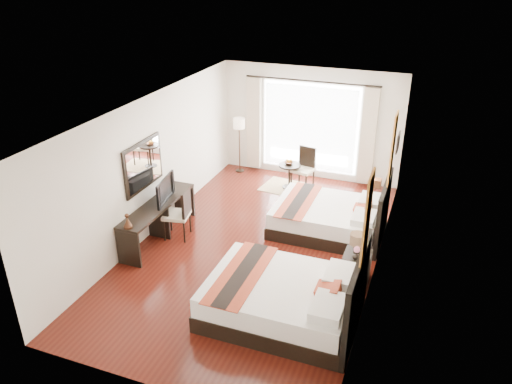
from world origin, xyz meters
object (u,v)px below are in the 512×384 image
(bed_far, at_px, (332,217))
(floor_lamp, at_px, (239,127))
(table_lamp, at_px, (358,241))
(console_desk, at_px, (159,221))
(window_chair, at_px, (303,176))
(bed_near, at_px, (286,298))
(desk_chair, at_px, (178,222))
(television, at_px, (161,189))
(vase, at_px, (356,258))
(side_table, at_px, (289,176))
(nightstand, at_px, (356,268))
(fruit_bowl, at_px, (289,163))

(bed_far, bearing_deg, floor_lamp, 142.72)
(table_lamp, bearing_deg, console_desk, 179.09)
(bed_far, relative_size, console_desk, 1.01)
(console_desk, xyz_separation_m, window_chair, (2.05, 3.34, -0.07))
(bed_near, height_order, desk_chair, bed_near)
(television, height_order, window_chair, television)
(bed_far, relative_size, floor_lamp, 1.54)
(console_desk, height_order, floor_lamp, floor_lamp)
(bed_far, xyz_separation_m, console_desk, (-3.19, -1.47, 0.05))
(television, bearing_deg, desk_chair, -99.30)
(table_lamp, relative_size, vase, 3.05)
(table_lamp, distance_m, desk_chair, 3.64)
(floor_lamp, relative_size, window_chair, 1.44)
(floor_lamp, xyz_separation_m, window_chair, (1.83, -0.39, -0.91))
(side_table, bearing_deg, table_lamp, -55.95)
(television, bearing_deg, floor_lamp, -12.32)
(floor_lamp, bearing_deg, bed_near, -60.69)
(bed_far, height_order, desk_chair, bed_far)
(nightstand, relative_size, vase, 4.06)
(bed_near, xyz_separation_m, desk_chair, (-2.78, 1.60, -0.02))
(vase, bearing_deg, bed_near, -125.97)
(nightstand, distance_m, floor_lamp, 5.45)
(vase, xyz_separation_m, fruit_bowl, (-2.26, 3.47, 0.07))
(table_lamp, height_order, television, television)
(nightstand, bearing_deg, floor_lamp, 134.34)
(console_desk, bearing_deg, vase, -3.66)
(bed_near, bearing_deg, nightstand, 57.05)
(floor_lamp, bearing_deg, vase, -46.70)
(window_chair, bearing_deg, television, -19.94)
(window_chair, bearing_deg, side_table, -50.26)
(table_lamp, height_order, fruit_bowl, table_lamp)
(nightstand, height_order, television, television)
(side_table, bearing_deg, vase, -57.13)
(floor_lamp, relative_size, side_table, 2.35)
(bed_far, relative_size, window_chair, 2.21)
(bed_far, distance_m, vase, 1.91)
(bed_far, bearing_deg, television, -157.67)
(nightstand, height_order, desk_chair, desk_chair)
(television, bearing_deg, vase, -105.18)
(console_desk, relative_size, floor_lamp, 1.52)
(nightstand, distance_m, television, 4.03)
(bed_near, xyz_separation_m, television, (-3.10, 1.60, 0.66))
(side_table, bearing_deg, television, -119.85)
(console_desk, bearing_deg, desk_chair, 26.01)
(vase, distance_m, desk_chair, 3.66)
(bed_near, bearing_deg, window_chair, 102.59)
(television, bearing_deg, console_desk, 164.21)
(television, height_order, floor_lamp, floor_lamp)
(fruit_bowl, bearing_deg, floor_lamp, 160.98)
(floor_lamp, bearing_deg, side_table, -19.51)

